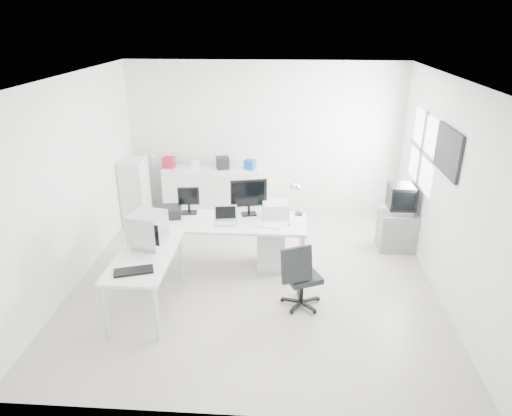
# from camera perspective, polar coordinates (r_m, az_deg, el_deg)

# --- Properties ---
(floor) EXTENTS (5.00, 5.00, 0.01)m
(floor) POSITION_cam_1_polar(r_m,az_deg,el_deg) (6.70, -0.12, -8.58)
(floor) COLOR silver
(floor) RESTS_ON ground
(ceiling) EXTENTS (5.00, 5.00, 0.01)m
(ceiling) POSITION_cam_1_polar(r_m,az_deg,el_deg) (5.76, -0.14, 15.94)
(ceiling) COLOR white
(ceiling) RESTS_ON back_wall
(back_wall) EXTENTS (5.00, 0.02, 2.80)m
(back_wall) POSITION_cam_1_polar(r_m,az_deg,el_deg) (8.47, 1.05, 8.55)
(back_wall) COLOR silver
(back_wall) RESTS_ON floor
(left_wall) EXTENTS (0.02, 5.00, 2.80)m
(left_wall) POSITION_cam_1_polar(r_m,az_deg,el_deg) (6.73, -21.92, 3.03)
(left_wall) COLOR silver
(left_wall) RESTS_ON floor
(right_wall) EXTENTS (0.02, 5.00, 2.80)m
(right_wall) POSITION_cam_1_polar(r_m,az_deg,el_deg) (6.43, 22.72, 2.02)
(right_wall) COLOR silver
(right_wall) RESTS_ON floor
(window) EXTENTS (0.02, 1.20, 1.10)m
(window) POSITION_cam_1_polar(r_m,az_deg,el_deg) (7.45, 20.08, 6.75)
(window) COLOR white
(window) RESTS_ON right_wall
(wall_picture) EXTENTS (0.04, 0.90, 0.60)m
(wall_picture) POSITION_cam_1_polar(r_m,az_deg,el_deg) (6.36, 22.88, 6.56)
(wall_picture) COLOR black
(wall_picture) RESTS_ON right_wall
(main_desk) EXTENTS (2.40, 0.80, 0.75)m
(main_desk) POSITION_cam_1_polar(r_m,az_deg,el_deg) (6.80, -4.00, -4.48)
(main_desk) COLOR white
(main_desk) RESTS_ON floor
(side_desk) EXTENTS (0.70, 1.40, 0.75)m
(side_desk) POSITION_cam_1_polar(r_m,az_deg,el_deg) (6.04, -13.50, -8.91)
(side_desk) COLOR white
(side_desk) RESTS_ON floor
(drawer_pedestal) EXTENTS (0.40, 0.50, 0.60)m
(drawer_pedestal) POSITION_cam_1_polar(r_m,az_deg,el_deg) (6.83, 1.93, -5.04)
(drawer_pedestal) COLOR white
(drawer_pedestal) RESTS_ON floor
(inkjet_printer) EXTENTS (0.46, 0.38, 0.15)m
(inkjet_printer) POSITION_cam_1_polar(r_m,az_deg,el_deg) (6.86, -11.04, -0.48)
(inkjet_printer) COLOR black
(inkjet_printer) RESTS_ON main_desk
(lcd_monitor_small) EXTENTS (0.33, 0.22, 0.40)m
(lcd_monitor_small) POSITION_cam_1_polar(r_m,az_deg,el_deg) (6.88, -8.40, 0.90)
(lcd_monitor_small) COLOR black
(lcd_monitor_small) RESTS_ON main_desk
(lcd_monitor_large) EXTENTS (0.57, 0.33, 0.56)m
(lcd_monitor_large) POSITION_cam_1_polar(r_m,az_deg,el_deg) (6.72, -0.91, 1.37)
(lcd_monitor_large) COLOR black
(lcd_monitor_large) RESTS_ON main_desk
(laptop) EXTENTS (0.40, 0.41, 0.24)m
(laptop) POSITION_cam_1_polar(r_m,az_deg,el_deg) (6.49, -3.79, -1.04)
(laptop) COLOR #B7B7BA
(laptop) RESTS_ON main_desk
(white_keyboard) EXTENTS (0.40, 0.21, 0.02)m
(white_keyboard) POSITION_cam_1_polar(r_m,az_deg,el_deg) (6.45, 1.47, -2.26)
(white_keyboard) COLOR white
(white_keyboard) RESTS_ON main_desk
(white_mouse) EXTENTS (0.06, 0.06, 0.06)m
(white_mouse) POSITION_cam_1_polar(r_m,az_deg,el_deg) (6.48, 4.15, -1.96)
(white_mouse) COLOR white
(white_mouse) RESTS_ON main_desk
(laser_printer) EXTENTS (0.42, 0.37, 0.22)m
(laser_printer) POSITION_cam_1_polar(r_m,az_deg,el_deg) (6.74, 2.47, -0.17)
(laser_printer) COLOR silver
(laser_printer) RESTS_ON main_desk
(desk_lamp) EXTENTS (0.20, 0.20, 0.48)m
(desk_lamp) POSITION_cam_1_polar(r_m,az_deg,el_deg) (6.77, 5.47, 1.02)
(desk_lamp) COLOR silver
(desk_lamp) RESTS_ON main_desk
(crt_monitor) EXTENTS (0.47, 0.47, 0.46)m
(crt_monitor) POSITION_cam_1_polar(r_m,az_deg,el_deg) (5.97, -13.36, -2.71)
(crt_monitor) COLOR #B7B7BA
(crt_monitor) RESTS_ON side_desk
(black_keyboard) EXTENTS (0.48, 0.31, 0.03)m
(black_keyboard) POSITION_cam_1_polar(r_m,az_deg,el_deg) (5.52, -15.04, -7.62)
(black_keyboard) COLOR black
(black_keyboard) RESTS_ON side_desk
(office_chair) EXTENTS (0.71, 0.71, 0.93)m
(office_chair) POSITION_cam_1_polar(r_m,az_deg,el_deg) (5.89, 5.81, -8.18)
(office_chair) COLOR #242628
(office_chair) RESTS_ON floor
(tv_cabinet) EXTENTS (0.58, 0.47, 0.63)m
(tv_cabinet) POSITION_cam_1_polar(r_m,az_deg,el_deg) (7.68, 17.23, -2.69)
(tv_cabinet) COLOR slate
(tv_cabinet) RESTS_ON floor
(crt_tv) EXTENTS (0.50, 0.48, 0.45)m
(crt_tv) POSITION_cam_1_polar(r_m,az_deg,el_deg) (7.47, 17.71, 1.06)
(crt_tv) COLOR black
(crt_tv) RESTS_ON tv_cabinet
(sideboard) EXTENTS (1.81, 0.45, 0.91)m
(sideboard) POSITION_cam_1_polar(r_m,az_deg,el_deg) (8.61, -5.40, 2.08)
(sideboard) COLOR white
(sideboard) RESTS_ON floor
(clutter_box_a) EXTENTS (0.21, 0.19, 0.20)m
(clutter_box_a) POSITION_cam_1_polar(r_m,az_deg,el_deg) (8.59, -10.83, 5.63)
(clutter_box_a) COLOR #A7172E
(clutter_box_a) RESTS_ON sideboard
(clutter_box_b) EXTENTS (0.16, 0.14, 0.15)m
(clutter_box_b) POSITION_cam_1_polar(r_m,az_deg,el_deg) (8.49, -7.54, 5.45)
(clutter_box_b) COLOR white
(clutter_box_b) RESTS_ON sideboard
(clutter_box_c) EXTENTS (0.27, 0.26, 0.22)m
(clutter_box_c) POSITION_cam_1_polar(r_m,az_deg,el_deg) (8.39, -4.18, 5.65)
(clutter_box_c) COLOR black
(clutter_box_c) RESTS_ON sideboard
(clutter_box_d) EXTENTS (0.23, 0.21, 0.18)m
(clutter_box_d) POSITION_cam_1_polar(r_m,az_deg,el_deg) (8.35, -0.76, 5.46)
(clutter_box_d) COLOR #1746A2
(clutter_box_d) RESTS_ON sideboard
(clutter_bottle) EXTENTS (0.07, 0.07, 0.22)m
(clutter_bottle) POSITION_cam_1_polar(r_m,az_deg,el_deg) (8.70, -12.70, 5.77)
(clutter_bottle) COLOR white
(clutter_bottle) RESTS_ON sideboard
(filing_cabinet) EXTENTS (0.42, 0.50, 1.19)m
(filing_cabinet) POSITION_cam_1_polar(r_m,az_deg,el_deg) (8.46, -14.88, 2.02)
(filing_cabinet) COLOR white
(filing_cabinet) RESTS_ON floor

